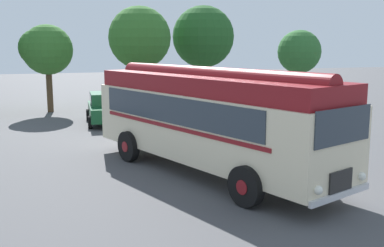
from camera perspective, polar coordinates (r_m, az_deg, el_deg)
The scene contains 10 objects.
ground_plane at distance 14.47m, azimuth 5.54°, elevation -6.85°, with size 120.00×120.00×0.00m, color #474749.
vintage_bus at distance 14.59m, azimuth 2.00°, elevation 0.96°, with size 5.55×10.34×3.49m.
car_near_left at distance 24.64m, azimuth -10.94°, elevation 1.96°, with size 2.22×4.32×1.66m.
car_mid_left at distance 24.80m, azimuth -4.30°, elevation 2.16°, with size 2.22×4.32×1.66m.
car_mid_right at distance 25.77m, azimuth 1.94°, elevation 2.47°, with size 2.21×4.32×1.66m.
car_far_right at distance 27.50m, azimuth 6.30°, elevation 2.88°, with size 2.04×4.24×1.66m.
tree_left_of_centre at distance 29.69m, azimuth -18.20°, elevation 8.92°, with size 3.29×3.12×5.48m.
tree_centre at distance 30.11m, azimuth -6.61°, elevation 10.72°, with size 4.09×4.09×6.73m.
tree_right_of_centre at distance 33.15m, azimuth 1.38°, elevation 10.95°, with size 4.46×4.46×7.03m.
tree_far_right at distance 34.77m, azimuth 13.42°, elevation 8.90°, with size 3.22×3.22×5.33m.
Camera 1 is at (-5.93, -12.53, 4.14)m, focal length 42.00 mm.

